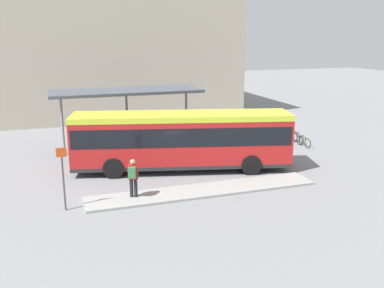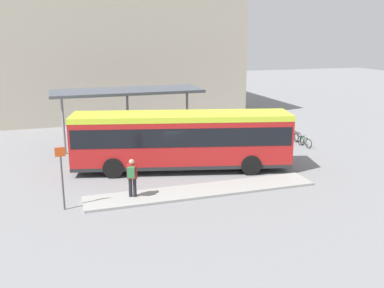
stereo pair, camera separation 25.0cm
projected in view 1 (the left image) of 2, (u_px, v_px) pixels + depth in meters
ground_plane at (182, 170)px, 24.05m from camera, size 120.00×120.00×0.00m
curb_island at (204, 191)px, 20.68m from camera, size 11.32×1.80×0.12m
city_bus at (182, 137)px, 23.58m from camera, size 12.14×5.28×3.21m
pedestrian_waiting at (133, 176)px, 19.43m from camera, size 0.52×0.56×1.80m
bicycle_green at (304, 142)px, 28.96m from camera, size 0.48×1.52×0.66m
bicycle_black at (298, 139)px, 29.82m from camera, size 0.48×1.53×0.66m
bicycle_red at (292, 135)px, 30.66m from camera, size 0.48×1.69×0.74m
station_shelter at (126, 93)px, 27.51m from camera, size 9.58×3.39×3.93m
potted_planter_near_shelter at (197, 143)px, 26.93m from camera, size 1.00×1.00×1.46m
platform_sign at (63, 176)px, 18.15m from camera, size 0.44×0.08×2.80m
station_building at (75, 55)px, 41.27m from camera, size 28.92×15.23×10.88m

